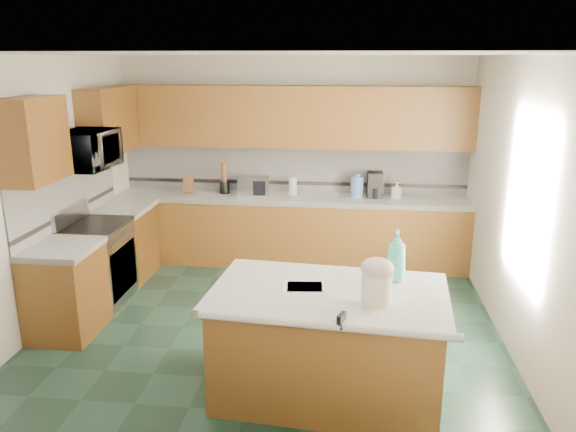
# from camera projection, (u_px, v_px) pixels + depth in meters

# --- Properties ---
(floor) EXTENTS (4.60, 4.60, 0.00)m
(floor) POSITION_uv_depth(u_px,v_px,m) (269.00, 331.00, 5.68)
(floor) COLOR black
(floor) RESTS_ON ground
(ceiling) EXTENTS (4.60, 4.60, 0.00)m
(ceiling) POSITION_uv_depth(u_px,v_px,m) (267.00, 54.00, 4.95)
(ceiling) COLOR white
(ceiling) RESTS_ON ground
(wall_back) EXTENTS (4.60, 0.04, 2.70)m
(wall_back) POSITION_uv_depth(u_px,v_px,m) (293.00, 160.00, 7.53)
(wall_back) COLOR white
(wall_back) RESTS_ON ground
(wall_front) EXTENTS (4.60, 0.04, 2.70)m
(wall_front) POSITION_uv_depth(u_px,v_px,m) (208.00, 306.00, 3.09)
(wall_front) COLOR white
(wall_front) RESTS_ON ground
(wall_left) EXTENTS (0.04, 4.60, 2.70)m
(wall_left) POSITION_uv_depth(u_px,v_px,m) (37.00, 196.00, 5.56)
(wall_left) COLOR white
(wall_left) RESTS_ON ground
(wall_right) EXTENTS (0.04, 4.60, 2.70)m
(wall_right) POSITION_uv_depth(u_px,v_px,m) (522.00, 209.00, 5.07)
(wall_right) COLOR white
(wall_right) RESTS_ON ground
(back_base_cab) EXTENTS (4.60, 0.60, 0.86)m
(back_base_cab) POSITION_uv_depth(u_px,v_px,m) (290.00, 232.00, 7.48)
(back_base_cab) COLOR #331C08
(back_base_cab) RESTS_ON ground
(back_countertop) EXTENTS (4.60, 0.64, 0.06)m
(back_countertop) POSITION_uv_depth(u_px,v_px,m) (291.00, 199.00, 7.35)
(back_countertop) COLOR white
(back_countertop) RESTS_ON back_base_cab
(back_upper_cab) EXTENTS (4.60, 0.33, 0.78)m
(back_upper_cab) POSITION_uv_depth(u_px,v_px,m) (292.00, 117.00, 7.20)
(back_upper_cab) COLOR #331C08
(back_upper_cab) RESTS_ON wall_back
(back_backsplash) EXTENTS (4.60, 0.02, 0.63)m
(back_backsplash) POSITION_uv_depth(u_px,v_px,m) (293.00, 169.00, 7.53)
(back_backsplash) COLOR silver
(back_backsplash) RESTS_ON back_countertop
(back_accent_band) EXTENTS (4.60, 0.01, 0.05)m
(back_accent_band) POSITION_uv_depth(u_px,v_px,m) (293.00, 183.00, 7.58)
(back_accent_band) COLOR black
(back_accent_band) RESTS_ON back_countertop
(left_base_cab_rear) EXTENTS (0.60, 0.82, 0.86)m
(left_base_cab_rear) POSITION_uv_depth(u_px,v_px,m) (126.00, 244.00, 7.01)
(left_base_cab_rear) COLOR #331C08
(left_base_cab_rear) RESTS_ON ground
(left_counter_rear) EXTENTS (0.64, 0.82, 0.06)m
(left_counter_rear) POSITION_uv_depth(u_px,v_px,m) (123.00, 208.00, 6.89)
(left_counter_rear) COLOR white
(left_counter_rear) RESTS_ON left_base_cab_rear
(left_base_cab_front) EXTENTS (0.60, 0.72, 0.86)m
(left_base_cab_front) POSITION_uv_depth(u_px,v_px,m) (66.00, 293.00, 5.55)
(left_base_cab_front) COLOR #331C08
(left_base_cab_front) RESTS_ON ground
(left_counter_front) EXTENTS (0.64, 0.72, 0.06)m
(left_counter_front) POSITION_uv_depth(u_px,v_px,m) (61.00, 249.00, 5.42)
(left_counter_front) COLOR white
(left_counter_front) RESTS_ON left_base_cab_front
(left_backsplash) EXTENTS (0.02, 2.30, 0.63)m
(left_backsplash) POSITION_uv_depth(u_px,v_px,m) (68.00, 194.00, 6.11)
(left_backsplash) COLOR silver
(left_backsplash) RESTS_ON wall_left
(left_accent_band) EXTENTS (0.01, 2.30, 0.05)m
(left_accent_band) POSITION_uv_depth(u_px,v_px,m) (70.00, 211.00, 6.17)
(left_accent_band) COLOR black
(left_accent_band) RESTS_ON wall_left
(left_upper_cab_rear) EXTENTS (0.33, 1.09, 0.78)m
(left_upper_cab_rear) POSITION_uv_depth(u_px,v_px,m) (109.00, 121.00, 6.74)
(left_upper_cab_rear) COLOR #331C08
(left_upper_cab_rear) RESTS_ON wall_left
(left_upper_cab_front) EXTENTS (0.33, 0.72, 0.78)m
(left_upper_cab_front) POSITION_uv_depth(u_px,v_px,m) (34.00, 140.00, 5.15)
(left_upper_cab_front) COLOR #331C08
(left_upper_cab_front) RESTS_ON wall_left
(range_body) EXTENTS (0.60, 0.76, 0.88)m
(range_body) POSITION_uv_depth(u_px,v_px,m) (98.00, 265.00, 6.25)
(range_body) COLOR #B7B7BC
(range_body) RESTS_ON ground
(range_oven_door) EXTENTS (0.02, 0.68, 0.55)m
(range_oven_door) POSITION_uv_depth(u_px,v_px,m) (123.00, 270.00, 6.23)
(range_oven_door) COLOR black
(range_oven_door) RESTS_ON range_body
(range_cooktop) EXTENTS (0.62, 0.78, 0.04)m
(range_cooktop) POSITION_uv_depth(u_px,v_px,m) (94.00, 226.00, 6.13)
(range_cooktop) COLOR black
(range_cooktop) RESTS_ON range_body
(range_handle) EXTENTS (0.02, 0.66, 0.02)m
(range_handle) POSITION_uv_depth(u_px,v_px,m) (123.00, 237.00, 6.13)
(range_handle) COLOR #B7B7BC
(range_handle) RESTS_ON range_body
(range_backguard) EXTENTS (0.06, 0.76, 0.18)m
(range_backguard) POSITION_uv_depth(u_px,v_px,m) (70.00, 214.00, 6.12)
(range_backguard) COLOR #B7B7BC
(range_backguard) RESTS_ON range_body
(microwave) EXTENTS (0.50, 0.73, 0.41)m
(microwave) POSITION_uv_depth(u_px,v_px,m) (87.00, 150.00, 5.90)
(microwave) COLOR #B7B7BC
(microwave) RESTS_ON wall_left
(island_base) EXTENTS (1.81, 1.14, 0.86)m
(island_base) POSITION_uv_depth(u_px,v_px,m) (328.00, 347.00, 4.51)
(island_base) COLOR #331C08
(island_base) RESTS_ON ground
(island_top) EXTENTS (1.92, 1.25, 0.06)m
(island_top) POSITION_uv_depth(u_px,v_px,m) (329.00, 294.00, 4.38)
(island_top) COLOR white
(island_top) RESTS_ON island_base
(island_bullnose) EXTENTS (1.83, 0.22, 0.06)m
(island_bullnose) POSITION_uv_depth(u_px,v_px,m) (326.00, 326.00, 3.86)
(island_bullnose) COLOR white
(island_bullnose) RESTS_ON island_base
(treat_jar) EXTENTS (0.25, 0.25, 0.24)m
(treat_jar) POSITION_uv_depth(u_px,v_px,m) (376.00, 288.00, 4.12)
(treat_jar) COLOR white
(treat_jar) RESTS_ON island_top
(treat_jar_lid) EXTENTS (0.25, 0.25, 0.15)m
(treat_jar_lid) POSITION_uv_depth(u_px,v_px,m) (377.00, 268.00, 4.08)
(treat_jar_lid) COLOR beige
(treat_jar_lid) RESTS_ON treat_jar
(treat_jar_knob) EXTENTS (0.08, 0.03, 0.03)m
(treat_jar_knob) POSITION_uv_depth(u_px,v_px,m) (378.00, 262.00, 4.07)
(treat_jar_knob) COLOR tan
(treat_jar_knob) RESTS_ON treat_jar_lid
(treat_jar_knob_end_l) EXTENTS (0.04, 0.04, 0.04)m
(treat_jar_knob_end_l) POSITION_uv_depth(u_px,v_px,m) (372.00, 261.00, 4.07)
(treat_jar_knob_end_l) COLOR tan
(treat_jar_knob_end_l) RESTS_ON treat_jar_lid
(treat_jar_knob_end_r) EXTENTS (0.04, 0.04, 0.04)m
(treat_jar_knob_end_r) POSITION_uv_depth(u_px,v_px,m) (383.00, 262.00, 4.06)
(treat_jar_knob_end_r) COLOR tan
(treat_jar_knob_end_r) RESTS_ON treat_jar_lid
(soap_bottle_island) EXTENTS (0.18, 0.19, 0.42)m
(soap_bottle_island) POSITION_uv_depth(u_px,v_px,m) (396.00, 255.00, 4.52)
(soap_bottle_island) COLOR #42BBA6
(soap_bottle_island) RESTS_ON island_top
(paper_sheet_a) EXTENTS (0.34, 0.27, 0.00)m
(paper_sheet_a) POSITION_uv_depth(u_px,v_px,m) (304.00, 286.00, 4.45)
(paper_sheet_a) COLOR white
(paper_sheet_a) RESTS_ON island_top
(paper_sheet_b) EXTENTS (0.30, 0.23, 0.00)m
(paper_sheet_b) POSITION_uv_depth(u_px,v_px,m) (305.00, 287.00, 4.44)
(paper_sheet_b) COLOR white
(paper_sheet_b) RESTS_ON island_top
(clamp_body) EXTENTS (0.07, 0.11, 0.09)m
(clamp_body) POSITION_uv_depth(u_px,v_px,m) (341.00, 320.00, 3.86)
(clamp_body) COLOR black
(clamp_body) RESTS_ON island_top
(clamp_handle) EXTENTS (0.02, 0.07, 0.02)m
(clamp_handle) POSITION_uv_depth(u_px,v_px,m) (341.00, 327.00, 3.80)
(clamp_handle) COLOR black
(clamp_handle) RESTS_ON island_top
(knife_block) EXTENTS (0.13, 0.17, 0.23)m
(knife_block) POSITION_uv_depth(u_px,v_px,m) (188.00, 185.00, 7.51)
(knife_block) COLOR #472814
(knife_block) RESTS_ON back_countertop
(utensil_crock) EXTENTS (0.13, 0.13, 0.16)m
(utensil_crock) POSITION_uv_depth(u_px,v_px,m) (225.00, 187.00, 7.49)
(utensil_crock) COLOR black
(utensil_crock) RESTS_ON back_countertop
(utensil_bundle) EXTENTS (0.08, 0.08, 0.24)m
(utensil_bundle) POSITION_uv_depth(u_px,v_px,m) (224.00, 172.00, 7.44)
(utensil_bundle) COLOR #472814
(utensil_bundle) RESTS_ON utensil_crock
(toaster_oven) EXTENTS (0.42, 0.30, 0.23)m
(toaster_oven) POSITION_uv_depth(u_px,v_px,m) (253.00, 186.00, 7.41)
(toaster_oven) COLOR #B7B7BC
(toaster_oven) RESTS_ON back_countertop
(toaster_oven_door) EXTENTS (0.36, 0.01, 0.19)m
(toaster_oven_door) POSITION_uv_depth(u_px,v_px,m) (252.00, 188.00, 7.29)
(toaster_oven_door) COLOR black
(toaster_oven_door) RESTS_ON toaster_oven
(paper_towel) EXTENTS (0.10, 0.10, 0.23)m
(paper_towel) POSITION_uv_depth(u_px,v_px,m) (293.00, 186.00, 7.41)
(paper_towel) COLOR white
(paper_towel) RESTS_ON back_countertop
(paper_towel_base) EXTENTS (0.16, 0.16, 0.01)m
(paper_towel_base) POSITION_uv_depth(u_px,v_px,m) (293.00, 194.00, 7.44)
(paper_towel_base) COLOR #B7B7BC
(paper_towel_base) RESTS_ON back_countertop
(water_jug) EXTENTS (0.16, 0.16, 0.27)m
(water_jug) POSITION_uv_depth(u_px,v_px,m) (357.00, 187.00, 7.27)
(water_jug) COLOR #567DBB
(water_jug) RESTS_ON back_countertop
(water_jug_neck) EXTENTS (0.08, 0.08, 0.04)m
(water_jug_neck) POSITION_uv_depth(u_px,v_px,m) (357.00, 175.00, 7.23)
(water_jug_neck) COLOR #567DBB
(water_jug_neck) RESTS_ON water_jug
(coffee_maker) EXTENTS (0.21, 0.23, 0.33)m
(coffee_maker) POSITION_uv_depth(u_px,v_px,m) (375.00, 185.00, 7.26)
(coffee_maker) COLOR black
(coffee_maker) RESTS_ON back_countertop
(coffee_carafe) EXTENTS (0.14, 0.14, 0.14)m
(coffee_carafe) POSITION_uv_depth(u_px,v_px,m) (375.00, 193.00, 7.24)
(coffee_carafe) COLOR black
(coffee_carafe) RESTS_ON back_countertop
(soap_bottle_back) EXTENTS (0.14, 0.14, 0.22)m
(soap_bottle_back) POSITION_uv_depth(u_px,v_px,m) (397.00, 190.00, 7.22)
(soap_bottle_back) COLOR white
(soap_bottle_back) RESTS_ON back_countertop
(soap_back_cap) EXTENTS (0.02, 0.02, 0.03)m
(soap_back_cap) POSITION_uv_depth(u_px,v_px,m) (397.00, 181.00, 7.18)
(soap_back_cap) COLOR red
(soap_back_cap) RESTS_ON soap_bottle_back
(window_light_proxy) EXTENTS (0.02, 1.40, 1.10)m
(window_light_proxy) POSITION_uv_depth(u_px,v_px,m) (527.00, 198.00, 4.84)
(window_light_proxy) COLOR white
(window_light_proxy) RESTS_ON wall_right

